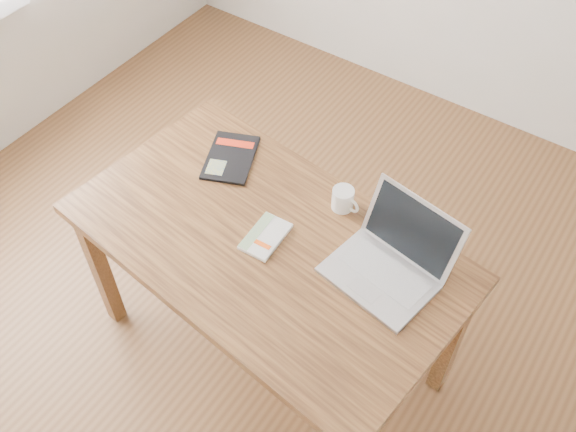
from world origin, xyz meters
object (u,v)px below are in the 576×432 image
Objects in this scene: desk at (267,255)px; coffee_mug at (343,199)px; white_guidebook at (265,236)px; black_guidebook at (230,157)px; laptop at (390,261)px.

desk is 12.77× the size of coffee_mug.
desk is at bearing -43.80° from white_guidebook.
black_guidebook is at bearing -164.57° from coffee_mug.
desk is 0.45m from laptop.
desk is at bearing -58.36° from black_guidebook.
desk is at bearing -105.26° from coffee_mug.
black_guidebook is 0.78× the size of laptop.
coffee_mug is (-0.27, 0.15, -0.01)m from laptop.
black_guidebook is 2.71× the size of coffee_mug.
laptop is 0.31m from coffee_mug.
white_guidebook is (-0.01, 0.01, 0.10)m from desk.
coffee_mug is (0.14, 0.28, 0.13)m from desk.
coffee_mug reaches higher than black_guidebook.
desk is 7.63× the size of white_guidebook.
laptop reaches higher than coffee_mug.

